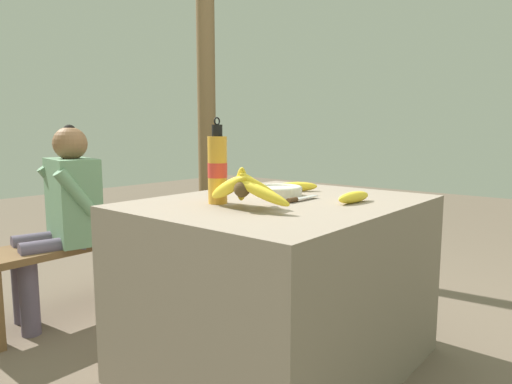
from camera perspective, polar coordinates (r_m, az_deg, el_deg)
The scene contains 12 objects.
ground_plane at distance 2.09m, azimuth 2.93°, elevation -20.67°, with size 12.00×12.00×0.00m, color brown.
market_counter at distance 1.95m, azimuth 3.01°, elevation -11.43°, with size 1.15×0.93×0.71m.
banana_bunch_ripe at distance 1.64m, azimuth -1.15°, elevation 0.48°, with size 0.20×0.38×0.17m.
serving_bowl at distance 1.98m, azimuth 2.87°, elevation 0.18°, with size 0.20×0.20×0.04m.
water_bottle at distance 1.77m, azimuth -4.84°, elevation 2.95°, with size 0.08×0.08×0.33m.
loose_banana_front at distance 1.83m, azimuth 12.12°, elevation -0.64°, with size 0.20×0.06×0.04m.
loose_banana_side at distance 2.14m, azimuth 5.08°, elevation 0.67°, with size 0.18×0.17×0.04m.
knife at distance 1.84m, azimuth 5.28°, elevation -0.87°, with size 0.20×0.03×0.02m.
wooden_bench at distance 2.78m, azimuth -16.88°, elevation -6.10°, with size 1.64×0.32×0.41m.
seated_vendor at distance 2.56m, azimuth -22.90°, elevation -2.06°, with size 0.45×0.42×1.02m.
banana_bunch_green at distance 3.04m, azimuth -9.22°, elevation -2.22°, with size 0.18×0.30×0.14m.
support_post_far at distance 3.76m, azimuth -6.24°, elevation 12.48°, with size 0.15×0.15×2.62m.
Camera 1 is at (-1.47, -1.10, 0.99)m, focal length 32.00 mm.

